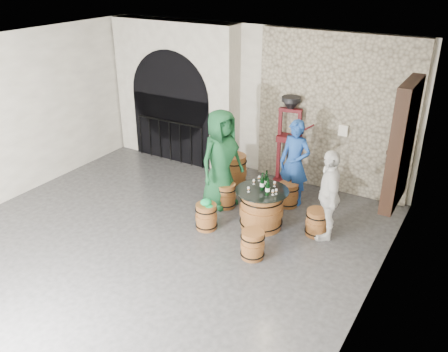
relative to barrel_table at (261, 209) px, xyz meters
The scene contains 29 objects.
ground 2.26m from the barrel_table, 126.19° to the right, with size 8.00×8.00×0.00m, color #2E2E30.
wall_back 2.85m from the barrel_table, 120.90° to the left, with size 8.00×8.00×0.00m, color beige.
wall_right 3.09m from the barrel_table, 39.50° to the right, with size 8.00×8.00×0.00m, color beige.
ceiling 3.61m from the barrel_table, 126.19° to the right, with size 8.00×8.00×0.00m, color beige.
stone_facing_panel 2.52m from the barrel_table, 77.28° to the left, with size 3.20×0.12×3.18m, color #A0977F.
arched_opening 3.95m from the barrel_table, 148.94° to the left, with size 3.10×0.60×3.19m.
shuttered_window 2.58m from the barrel_table, 16.22° to the left, with size 0.23×1.10×2.00m.
barrel_table is the anchor object (origin of this frame).
barrel_stool_left 0.99m from the barrel_table, 160.34° to the left, with size 0.40×0.40×0.48m.
barrel_stool_far 0.99m from the barrel_table, 84.23° to the left, with size 0.40×0.40×0.48m.
barrel_stool_right 0.99m from the barrel_table, 14.57° to the left, with size 0.40×0.40×0.48m.
barrel_stool_near_right 0.99m from the barrel_table, 71.44° to the right, with size 0.40×0.40×0.48m.
barrel_stool_near_left 0.99m from the barrel_table, 145.73° to the right, with size 0.40×0.40×0.48m.
green_cap 1.00m from the barrel_table, 145.55° to the right, with size 0.25×0.20×0.11m.
person_green 1.28m from the barrel_table, 160.34° to the left, with size 0.94×0.61×1.92m, color #124323.
person_blue 1.26m from the barrel_table, 84.23° to the left, with size 0.62×0.41×1.70m, color navy.
person_white 1.22m from the barrel_table, 14.57° to the left, with size 0.94×0.39×1.61m, color silver.
wine_bottle_left 0.50m from the barrel_table, 127.67° to the left, with size 0.08×0.08×0.32m.
wine_bottle_center 0.53m from the barrel_table, 35.04° to the right, with size 0.08×0.08×0.32m.
wine_bottle_right 0.52m from the barrel_table, 88.54° to the left, with size 0.08×0.08×0.32m.
tasting_glass_a 0.49m from the barrel_table, 133.56° to the right, with size 0.05×0.05×0.10m, color #AA6021, non-canonical shape.
tasting_glass_b 0.50m from the barrel_table, ahead, with size 0.05×0.05×0.10m, color #AA6021, non-canonical shape.
tasting_glass_c 0.57m from the barrel_table, 124.79° to the left, with size 0.05×0.05×0.10m, color #AA6021, non-canonical shape.
tasting_glass_d 0.50m from the barrel_table, 63.78° to the left, with size 0.05×0.05×0.10m, color #AA6021, non-canonical shape.
tasting_glass_e 0.49m from the barrel_table, 16.60° to the right, with size 0.05×0.05×0.10m, color #AA6021, non-canonical shape.
tasting_glass_f 0.50m from the barrel_table, 149.69° to the left, with size 0.05×0.05×0.10m, color #AA6021, non-canonical shape.
side_barrel 1.70m from the barrel_table, 136.17° to the left, with size 0.53×0.53×0.71m.
corking_press 2.07m from the barrel_table, 100.19° to the left, with size 0.81×0.49×1.90m.
control_box 2.40m from the barrel_table, 70.41° to the left, with size 0.18×0.10×0.22m, color silver.
Camera 1 is at (4.52, -4.90, 4.46)m, focal length 38.00 mm.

